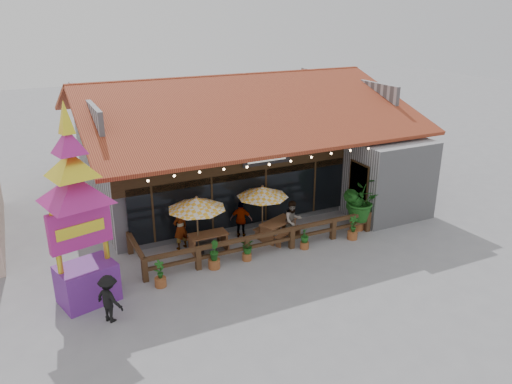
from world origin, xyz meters
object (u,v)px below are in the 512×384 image
umbrella_left (197,204)px  picnic_table_left (208,239)px  umbrella_right (263,192)px  picnic_table_right (278,227)px  pedestrian (109,299)px  thai_sign_tower (75,194)px  tropical_plant (359,201)px

umbrella_left → picnic_table_left: size_ratio=1.64×
umbrella_right → picnic_table_right: 1.65m
umbrella_right → picnic_table_left: 2.97m
umbrella_right → picnic_table_right: size_ratio=1.29×
umbrella_right → pedestrian: umbrella_right is taller
thai_sign_tower → tropical_plant: 11.80m
umbrella_right → thai_sign_tower: bearing=-165.4°
umbrella_right → picnic_table_left: size_ratio=1.68×
umbrella_left → umbrella_right: bearing=6.0°
picnic_table_left → tropical_plant: tropical_plant is taller
umbrella_right → picnic_table_left: (-2.54, -0.25, -1.52)m
umbrella_left → thai_sign_tower: size_ratio=0.35×
picnic_table_left → pedestrian: 5.47m
umbrella_left → pedestrian: 5.24m
picnic_table_right → tropical_plant: 3.72m
thai_sign_tower → tropical_plant: size_ratio=3.07×
umbrella_left → tropical_plant: umbrella_left is taller
umbrella_right → thai_sign_tower: 7.89m
picnic_table_left → thai_sign_tower: (-4.89, -1.69, 3.31)m
thai_sign_tower → umbrella_right: bearing=14.6°
thai_sign_tower → pedestrian: bearing=-73.3°
umbrella_left → pedestrian: (-4.00, -3.11, -1.34)m
umbrella_right → tropical_plant: bearing=-15.8°
umbrella_left → picnic_table_left: umbrella_left is taller
pedestrian → umbrella_left: bearing=-85.8°
umbrella_right → tropical_plant: tropical_plant is taller
picnic_table_left → thai_sign_tower: bearing=-160.9°
picnic_table_right → tropical_plant: size_ratio=0.87×
umbrella_left → picnic_table_right: size_ratio=1.25×
picnic_table_left → pedestrian: pedestrian is taller
picnic_table_left → picnic_table_right: size_ratio=0.77×
picnic_table_right → tropical_plant: (3.57, -0.70, 0.81)m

